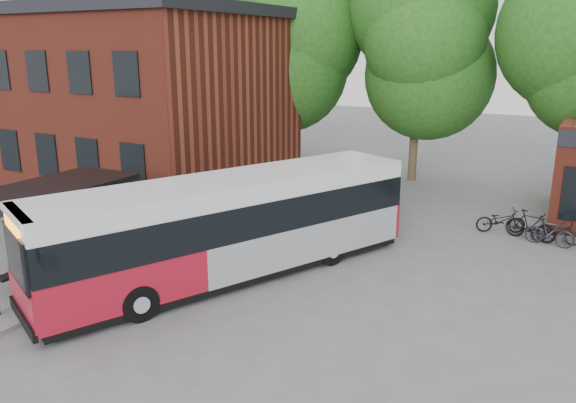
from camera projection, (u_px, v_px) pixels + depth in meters
The scene contains 11 objects.
ground at pixel (193, 299), 15.55m from camera, with size 100.00×100.00×0.00m, color slate.
station_building at pixel (96, 98), 28.07m from camera, with size 18.40×10.40×8.50m, color maroon, non-canonical shape.
bus_shelter at pixel (47, 234), 16.42m from camera, with size 3.60×7.00×2.90m, color black, non-canonical shape.
tree_0 at pixel (286, 70), 30.36m from camera, with size 7.92×7.92×11.00m, color #1B4B14, non-canonical shape.
tree_1 at pixel (418, 78), 28.00m from camera, with size 7.92×7.92×10.40m, color #1B4B14, non-canonical shape.
tree_2 at pixel (573, 77), 23.81m from camera, with size 7.92×7.92×11.00m, color #1B4B14, non-canonical shape.
city_bus at pixel (232, 228), 16.76m from camera, with size 2.56×12.01×3.05m, color #A91326, non-canonical shape.
bicycle_0 at pixel (501, 220), 20.99m from camera, with size 0.62×1.78×0.94m, color black.
bicycle_1 at pixel (531, 226), 20.16m from camera, with size 0.51×1.80×1.08m, color black.
bicycle_2 at pixel (557, 232), 19.81m from camera, with size 0.59×1.68×0.88m, color black.
bicycle_3 at pixel (550, 232), 19.59m from camera, with size 0.46×1.64×0.98m, color #242428.
Camera 1 is at (9.24, -11.17, 6.77)m, focal length 35.00 mm.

